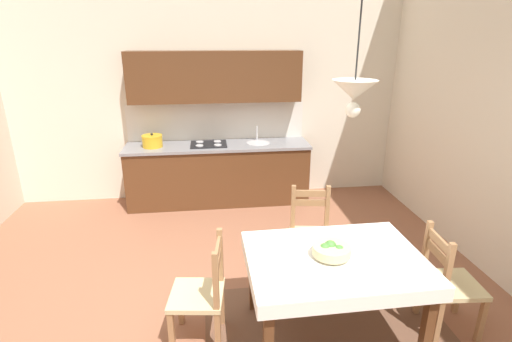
{
  "coord_description": "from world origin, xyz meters",
  "views": [
    {
      "loc": [
        -0.02,
        -2.79,
        2.4
      ],
      "look_at": [
        0.47,
        1.07,
        1.03
      ],
      "focal_mm": 27.03,
      "sensor_mm": 36.0,
      "label": 1
    }
  ],
  "objects_px": {
    "dining_table": "(334,269)",
    "dining_chair_window_side": "(448,283)",
    "dining_chair_kitchen_side": "(311,234)",
    "pendant_lamp": "(354,91)",
    "fruit_bowl": "(331,250)",
    "kitchen_cabinetry": "(217,147)",
    "dining_chair_tv_side": "(202,294)"
  },
  "relations": [
    {
      "from": "dining_table",
      "to": "dining_chair_tv_side",
      "type": "relative_size",
      "value": 1.51
    },
    {
      "from": "dining_chair_window_side",
      "to": "dining_chair_tv_side",
      "type": "bearing_deg",
      "value": 176.74
    },
    {
      "from": "dining_chair_tv_side",
      "to": "dining_chair_window_side",
      "type": "bearing_deg",
      "value": -3.26
    },
    {
      "from": "dining_chair_window_side",
      "to": "kitchen_cabinetry",
      "type": "bearing_deg",
      "value": 121.38
    },
    {
      "from": "dining_chair_tv_side",
      "to": "fruit_bowl",
      "type": "xyz_separation_m",
      "value": [
        1.02,
        -0.07,
        0.37
      ]
    },
    {
      "from": "dining_table",
      "to": "dining_chair_window_side",
      "type": "bearing_deg",
      "value": -2.59
    },
    {
      "from": "kitchen_cabinetry",
      "to": "dining_chair_tv_side",
      "type": "bearing_deg",
      "value": -94.45
    },
    {
      "from": "dining_table",
      "to": "dining_chair_window_side",
      "type": "relative_size",
      "value": 1.51
    },
    {
      "from": "dining_table",
      "to": "dining_chair_window_side",
      "type": "xyz_separation_m",
      "value": [
        0.98,
        -0.04,
        -0.19
      ]
    },
    {
      "from": "kitchen_cabinetry",
      "to": "dining_chair_tv_side",
      "type": "relative_size",
      "value": 2.86
    },
    {
      "from": "kitchen_cabinetry",
      "to": "fruit_bowl",
      "type": "relative_size",
      "value": 8.88
    },
    {
      "from": "dining_table",
      "to": "dining_chair_window_side",
      "type": "distance_m",
      "value": 1.0
    },
    {
      "from": "dining_chair_tv_side",
      "to": "fruit_bowl",
      "type": "distance_m",
      "value": 1.09
    },
    {
      "from": "dining_table",
      "to": "fruit_bowl",
      "type": "bearing_deg",
      "value": -176.8
    },
    {
      "from": "kitchen_cabinetry",
      "to": "dining_chair_window_side",
      "type": "relative_size",
      "value": 2.86
    },
    {
      "from": "kitchen_cabinetry",
      "to": "dining_table",
      "type": "distance_m",
      "value": 3.06
    },
    {
      "from": "dining_chair_tv_side",
      "to": "dining_chair_kitchen_side",
      "type": "relative_size",
      "value": 1.0
    },
    {
      "from": "dining_chair_window_side",
      "to": "dining_chair_kitchen_side",
      "type": "height_order",
      "value": "same"
    },
    {
      "from": "dining_chair_kitchen_side",
      "to": "pendant_lamp",
      "type": "bearing_deg",
      "value": -88.61
    },
    {
      "from": "dining_chair_window_side",
      "to": "fruit_bowl",
      "type": "relative_size",
      "value": 3.1
    },
    {
      "from": "kitchen_cabinetry",
      "to": "pendant_lamp",
      "type": "height_order",
      "value": "pendant_lamp"
    },
    {
      "from": "dining_table",
      "to": "fruit_bowl",
      "type": "relative_size",
      "value": 4.68
    },
    {
      "from": "dining_chair_tv_side",
      "to": "dining_chair_kitchen_side",
      "type": "height_order",
      "value": "same"
    },
    {
      "from": "dining_chair_window_side",
      "to": "pendant_lamp",
      "type": "relative_size",
      "value": 1.16
    },
    {
      "from": "kitchen_cabinetry",
      "to": "dining_chair_kitchen_side",
      "type": "xyz_separation_m",
      "value": [
        0.89,
        -2.01,
        -0.41
      ]
    },
    {
      "from": "pendant_lamp",
      "to": "dining_chair_tv_side",
      "type": "bearing_deg",
      "value": -179.07
    },
    {
      "from": "kitchen_cabinetry",
      "to": "dining_chair_window_side",
      "type": "distance_m",
      "value": 3.52
    },
    {
      "from": "dining_chair_window_side",
      "to": "dining_chair_tv_side",
      "type": "xyz_separation_m",
      "value": [
        -2.04,
        0.12,
        0.0
      ]
    },
    {
      "from": "dining_chair_tv_side",
      "to": "fruit_bowl",
      "type": "height_order",
      "value": "dining_chair_tv_side"
    },
    {
      "from": "kitchen_cabinetry",
      "to": "dining_chair_kitchen_side",
      "type": "distance_m",
      "value": 2.24
    },
    {
      "from": "fruit_bowl",
      "to": "pendant_lamp",
      "type": "xyz_separation_m",
      "value": [
        0.12,
        0.09,
        1.21
      ]
    },
    {
      "from": "dining_chair_window_side",
      "to": "dining_chair_kitchen_side",
      "type": "relative_size",
      "value": 1.0
    }
  ]
}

